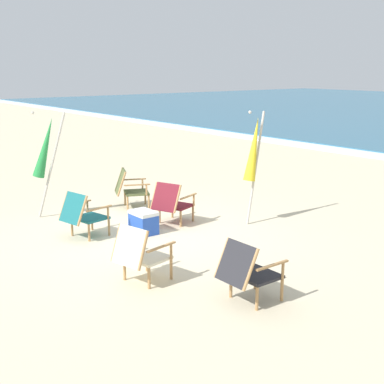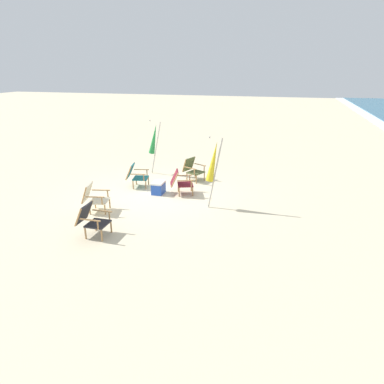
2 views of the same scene
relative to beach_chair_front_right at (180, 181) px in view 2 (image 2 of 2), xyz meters
name	(u,v)px [view 2 (image 2 of 2)]	position (x,y,z in m)	size (l,w,h in m)	color
ground_plane	(159,193)	(0.13, -0.69, -0.43)	(80.00, 80.00, 0.00)	beige
beach_chair_front_right	(180,181)	(0.00, 0.00, 0.00)	(0.79, 0.88, 0.80)	maroon
beach_chair_far_center	(192,169)	(-1.50, 0.00, 0.00)	(0.80, 0.85, 0.82)	#515B33
beach_chair_back_right	(94,197)	(1.99, -1.95, 0.00)	(0.70, 0.79, 0.82)	beige
beach_chair_back_left	(92,219)	(3.32, -1.24, 0.00)	(0.60, 0.72, 0.80)	#28282D
beach_chair_mid_center	(136,175)	(-0.27, -1.66, 0.00)	(0.70, 0.81, 0.80)	#196066
umbrella_furled_yellow	(213,162)	(0.85, 1.24, 0.95)	(0.23, 0.47, 2.10)	#B7B2A8
umbrella_furled_green	(154,139)	(-1.87, -1.58, 0.91)	(0.44, 0.66, 2.05)	#B7B2A8
cooler_box	(158,187)	(0.14, -0.70, -0.23)	(0.49, 0.35, 0.40)	blue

